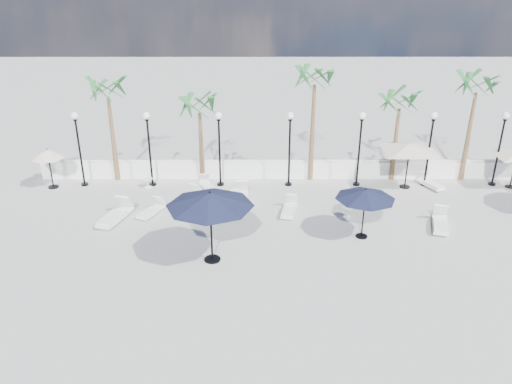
{
  "coord_description": "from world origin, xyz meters",
  "views": [
    {
      "loc": [
        -1.71,
        -17.19,
        9.96
      ],
      "look_at": [
        -1.68,
        2.16,
        1.5
      ],
      "focal_mm": 35.0,
      "sensor_mm": 36.0,
      "label": 1
    }
  ],
  "objects_px": {
    "lounger_1": "(189,198)",
    "parasol_cream_small": "(48,154)",
    "lounger_0": "(115,215)",
    "parasol_navy_mid": "(365,194)",
    "parasol_cream_sq_a": "(410,144)",
    "lounger_5": "(289,209)",
    "lounger_4": "(242,197)",
    "lounger_2": "(208,186)",
    "parasol_navy_left": "(210,200)",
    "lounger_7": "(430,183)",
    "lounger_6": "(441,223)",
    "lounger_3": "(152,210)"
  },
  "relations": [
    {
      "from": "parasol_navy_left",
      "to": "parasol_navy_mid",
      "type": "bearing_deg",
      "value": 16.87
    },
    {
      "from": "parasol_cream_sq_a",
      "to": "lounger_1",
      "type": "bearing_deg",
      "value": -170.46
    },
    {
      "from": "lounger_6",
      "to": "lounger_1",
      "type": "bearing_deg",
      "value": -176.7
    },
    {
      "from": "lounger_5",
      "to": "parasol_navy_mid",
      "type": "bearing_deg",
      "value": -27.33
    },
    {
      "from": "parasol_cream_small",
      "to": "lounger_5",
      "type": "bearing_deg",
      "value": -14.14
    },
    {
      "from": "lounger_3",
      "to": "lounger_6",
      "type": "bearing_deg",
      "value": 18.06
    },
    {
      "from": "lounger_3",
      "to": "parasol_navy_left",
      "type": "distance_m",
      "value": 5.5
    },
    {
      "from": "lounger_0",
      "to": "lounger_7",
      "type": "bearing_deg",
      "value": 30.23
    },
    {
      "from": "lounger_3",
      "to": "lounger_4",
      "type": "height_order",
      "value": "lounger_4"
    },
    {
      "from": "lounger_0",
      "to": "lounger_4",
      "type": "bearing_deg",
      "value": 36.08
    },
    {
      "from": "lounger_2",
      "to": "parasol_cream_small",
      "type": "relative_size",
      "value": 0.86
    },
    {
      "from": "lounger_4",
      "to": "lounger_7",
      "type": "bearing_deg",
      "value": 9.3
    },
    {
      "from": "parasol_navy_left",
      "to": "parasol_cream_small",
      "type": "bearing_deg",
      "value": 140.78
    },
    {
      "from": "lounger_3",
      "to": "lounger_7",
      "type": "height_order",
      "value": "lounger_3"
    },
    {
      "from": "parasol_navy_mid",
      "to": "parasol_cream_small",
      "type": "relative_size",
      "value": 1.17
    },
    {
      "from": "lounger_1",
      "to": "lounger_3",
      "type": "xyz_separation_m",
      "value": [
        -1.53,
        -1.3,
        -0.02
      ]
    },
    {
      "from": "parasol_navy_mid",
      "to": "lounger_7",
      "type": "bearing_deg",
      "value": 49.22
    },
    {
      "from": "lounger_1",
      "to": "parasol_cream_small",
      "type": "distance_m",
      "value": 7.53
    },
    {
      "from": "lounger_0",
      "to": "parasol_navy_mid",
      "type": "relative_size",
      "value": 0.93
    },
    {
      "from": "lounger_0",
      "to": "parasol_cream_sq_a",
      "type": "height_order",
      "value": "parasol_cream_sq_a"
    },
    {
      "from": "parasol_navy_left",
      "to": "parasol_cream_sq_a",
      "type": "distance_m",
      "value": 11.65
    },
    {
      "from": "lounger_3",
      "to": "parasol_navy_left",
      "type": "bearing_deg",
      "value": -28.29
    },
    {
      "from": "lounger_1",
      "to": "lounger_4",
      "type": "xyz_separation_m",
      "value": [
        2.5,
        0.05,
        0.03
      ]
    },
    {
      "from": "lounger_0",
      "to": "parasol_cream_sq_a",
      "type": "bearing_deg",
      "value": 31.43
    },
    {
      "from": "lounger_2",
      "to": "parasol_cream_sq_a",
      "type": "relative_size",
      "value": 0.35
    },
    {
      "from": "parasol_navy_left",
      "to": "parasol_cream_sq_a",
      "type": "xyz_separation_m",
      "value": [
        9.26,
        7.07,
        -0.21
      ]
    },
    {
      "from": "lounger_7",
      "to": "parasol_navy_mid",
      "type": "height_order",
      "value": "parasol_navy_mid"
    },
    {
      "from": "lounger_6",
      "to": "parasol_navy_mid",
      "type": "bearing_deg",
      "value": -150.52
    },
    {
      "from": "lounger_1",
      "to": "lounger_7",
      "type": "height_order",
      "value": "lounger_1"
    },
    {
      "from": "lounger_6",
      "to": "lounger_7",
      "type": "relative_size",
      "value": 1.19
    },
    {
      "from": "lounger_0",
      "to": "parasol_navy_mid",
      "type": "height_order",
      "value": "parasol_navy_mid"
    },
    {
      "from": "lounger_5",
      "to": "parasol_navy_mid",
      "type": "relative_size",
      "value": 0.73
    },
    {
      "from": "lounger_5",
      "to": "parasol_cream_small",
      "type": "distance_m",
      "value": 12.3
    },
    {
      "from": "lounger_5",
      "to": "lounger_7",
      "type": "xyz_separation_m",
      "value": [
        7.39,
        3.0,
        -0.01
      ]
    },
    {
      "from": "lounger_5",
      "to": "parasol_cream_sq_a",
      "type": "xyz_separation_m",
      "value": [
        6.09,
        2.98,
        2.1
      ]
    },
    {
      "from": "lounger_0",
      "to": "lounger_5",
      "type": "bearing_deg",
      "value": 21.9
    },
    {
      "from": "lounger_3",
      "to": "lounger_6",
      "type": "xyz_separation_m",
      "value": [
        12.6,
        -1.32,
        0.04
      ]
    },
    {
      "from": "lounger_0",
      "to": "parasol_navy_left",
      "type": "height_order",
      "value": "parasol_navy_left"
    },
    {
      "from": "lounger_5",
      "to": "lounger_6",
      "type": "height_order",
      "value": "lounger_6"
    },
    {
      "from": "lounger_6",
      "to": "parasol_cream_sq_a",
      "type": "distance_m",
      "value": 4.9
    },
    {
      "from": "lounger_5",
      "to": "lounger_7",
      "type": "bearing_deg",
      "value": 33.1
    },
    {
      "from": "lounger_3",
      "to": "lounger_0",
      "type": "bearing_deg",
      "value": -132.85
    },
    {
      "from": "parasol_navy_left",
      "to": "parasol_cream_sq_a",
      "type": "bearing_deg",
      "value": 37.35
    },
    {
      "from": "parasol_cream_sq_a",
      "to": "lounger_5",
      "type": "bearing_deg",
      "value": -153.93
    },
    {
      "from": "lounger_0",
      "to": "lounger_1",
      "type": "relative_size",
      "value": 1.24
    },
    {
      "from": "lounger_3",
      "to": "lounger_5",
      "type": "relative_size",
      "value": 0.95
    },
    {
      "from": "lounger_2",
      "to": "lounger_4",
      "type": "relative_size",
      "value": 0.89
    },
    {
      "from": "lounger_6",
      "to": "parasol_cream_sq_a",
      "type": "relative_size",
      "value": 0.4
    },
    {
      "from": "lounger_0",
      "to": "lounger_5",
      "type": "xyz_separation_m",
      "value": [
        7.69,
        0.76,
        -0.06
      ]
    },
    {
      "from": "lounger_2",
      "to": "lounger_6",
      "type": "relative_size",
      "value": 0.89
    }
  ]
}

